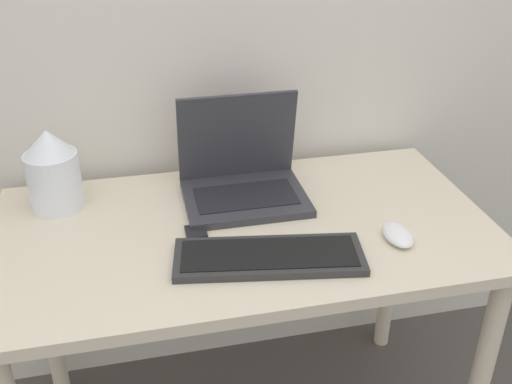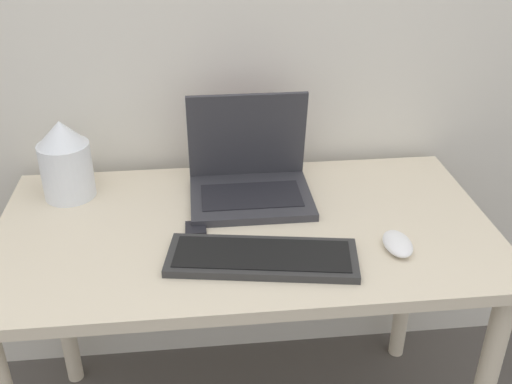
{
  "view_description": "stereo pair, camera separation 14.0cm",
  "coord_description": "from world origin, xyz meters",
  "px_view_note": "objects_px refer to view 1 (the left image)",
  "views": [
    {
      "loc": [
        -0.24,
        -0.89,
        1.51
      ],
      "look_at": [
        0.02,
        0.31,
        0.83
      ],
      "focal_mm": 42.0,
      "sensor_mm": 36.0,
      "label": 1
    },
    {
      "loc": [
        -0.1,
        -0.91,
        1.51
      ],
      "look_at": [
        0.02,
        0.31,
        0.83
      ],
      "focal_mm": 42.0,
      "sensor_mm": 36.0,
      "label": 2
    }
  ],
  "objects_px": {
    "mp3_player": "(196,232)",
    "keyboard": "(269,257)",
    "vase": "(53,170)",
    "laptop": "(242,176)",
    "mouse": "(398,235)"
  },
  "relations": [
    {
      "from": "mp3_player",
      "to": "keyboard",
      "type": "bearing_deg",
      "value": -44.92
    },
    {
      "from": "vase",
      "to": "laptop",
      "type": "bearing_deg",
      "value": -5.16
    },
    {
      "from": "mouse",
      "to": "vase",
      "type": "xyz_separation_m",
      "value": [
        -0.78,
        0.34,
        0.09
      ]
    },
    {
      "from": "keyboard",
      "to": "vase",
      "type": "bearing_deg",
      "value": 143.38
    },
    {
      "from": "mouse",
      "to": "vase",
      "type": "height_order",
      "value": "vase"
    },
    {
      "from": "keyboard",
      "to": "mp3_player",
      "type": "height_order",
      "value": "keyboard"
    },
    {
      "from": "laptop",
      "to": "mp3_player",
      "type": "height_order",
      "value": "laptop"
    },
    {
      "from": "keyboard",
      "to": "mouse",
      "type": "relative_size",
      "value": 4.12
    },
    {
      "from": "keyboard",
      "to": "mouse",
      "type": "bearing_deg",
      "value": 2.54
    },
    {
      "from": "mp3_player",
      "to": "laptop",
      "type": "bearing_deg",
      "value": 48.3
    },
    {
      "from": "laptop",
      "to": "mouse",
      "type": "bearing_deg",
      "value": -43.35
    },
    {
      "from": "keyboard",
      "to": "vase",
      "type": "distance_m",
      "value": 0.59
    },
    {
      "from": "keyboard",
      "to": "laptop",
      "type": "bearing_deg",
      "value": 89.68
    },
    {
      "from": "laptop",
      "to": "mouse",
      "type": "xyz_separation_m",
      "value": [
        0.31,
        -0.29,
        -0.04
      ]
    },
    {
      "from": "laptop",
      "to": "mp3_player",
      "type": "relative_size",
      "value": 5.46
    }
  ]
}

